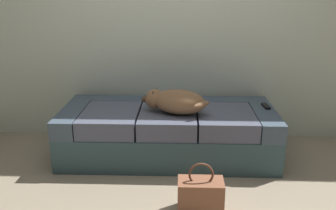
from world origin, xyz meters
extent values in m
cube|color=silver|center=(0.00, 1.57, 1.40)|extent=(6.40, 0.10, 2.80)
cube|color=#344E54|center=(0.00, 1.03, 0.15)|extent=(1.94, 0.85, 0.30)
cube|color=#445465|center=(-0.87, 1.03, 0.38)|extent=(0.20, 0.85, 0.16)
cube|color=#445465|center=(0.87, 1.03, 0.38)|extent=(0.20, 0.85, 0.16)
cube|color=#445465|center=(0.00, 1.36, 0.38)|extent=(1.54, 0.20, 0.16)
cube|color=#52586C|center=(-0.51, 0.93, 0.38)|extent=(0.50, 0.63, 0.16)
cube|color=#52586C|center=(0.00, 0.93, 0.38)|extent=(0.50, 0.63, 0.16)
cube|color=#52586C|center=(0.51, 0.93, 0.38)|extent=(0.50, 0.63, 0.16)
ellipsoid|color=#8A6241|center=(0.10, 0.90, 0.57)|extent=(0.52, 0.38, 0.21)
sphere|color=#8A6241|center=(-0.11, 0.96, 0.57)|extent=(0.18, 0.18, 0.18)
ellipsoid|color=brown|center=(-0.19, 0.98, 0.56)|extent=(0.12, 0.09, 0.06)
cone|color=brown|center=(-0.13, 0.91, 0.64)|extent=(0.04, 0.04, 0.05)
cone|color=brown|center=(-0.10, 1.01, 0.64)|extent=(0.04, 0.04, 0.05)
ellipsoid|color=#8A6241|center=(0.29, 0.79, 0.58)|extent=(0.17, 0.16, 0.05)
cube|color=black|center=(0.90, 1.10, 0.47)|extent=(0.06, 0.15, 0.02)
cube|color=#90583C|center=(0.26, 0.13, 0.12)|extent=(0.32, 0.18, 0.24)
torus|color=brown|center=(0.26, 0.13, 0.29)|extent=(0.18, 0.02, 0.18)
camera|label=1|loc=(0.11, -2.10, 1.52)|focal=38.72mm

